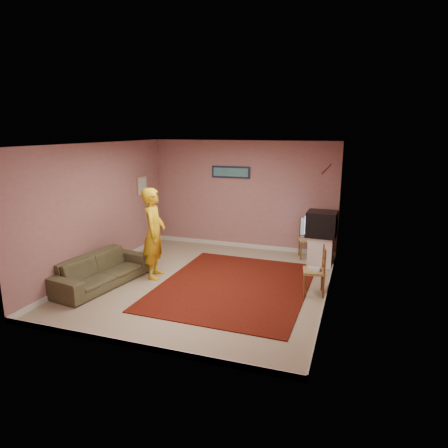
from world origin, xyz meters
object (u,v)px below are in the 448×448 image
(tv_cabinet, at_px, (320,250))
(chair_b, at_px, (314,265))
(crt_tv, at_px, (322,224))
(chair_a, at_px, (308,235))
(person, at_px, (154,233))
(sofa, at_px, (101,271))

(tv_cabinet, relative_size, chair_b, 1.36)
(crt_tv, xyz_separation_m, chair_a, (-0.31, 0.40, -0.36))
(tv_cabinet, distance_m, chair_a, 0.55)
(tv_cabinet, relative_size, chair_a, 1.31)
(chair_a, relative_size, person, 0.28)
(chair_b, bearing_deg, crt_tv, 172.30)
(person, bearing_deg, tv_cabinet, -75.53)
(chair_b, relative_size, sofa, 0.24)
(tv_cabinet, bearing_deg, person, -149.35)
(person, bearing_deg, sofa, 118.04)
(crt_tv, relative_size, chair_a, 1.32)
(chair_b, distance_m, sofa, 3.91)
(tv_cabinet, height_order, crt_tv, crt_tv)
(chair_a, height_order, chair_b, chair_a)
(tv_cabinet, xyz_separation_m, crt_tv, (-0.01, 0.00, 0.59))
(person, bearing_deg, chair_b, -103.22)
(crt_tv, distance_m, chair_a, 0.62)
(chair_a, xyz_separation_m, sofa, (-3.44, -2.90, -0.26))
(crt_tv, bearing_deg, chair_b, -85.79)
(tv_cabinet, relative_size, person, 0.36)
(tv_cabinet, height_order, sofa, tv_cabinet)
(crt_tv, relative_size, chair_b, 1.37)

